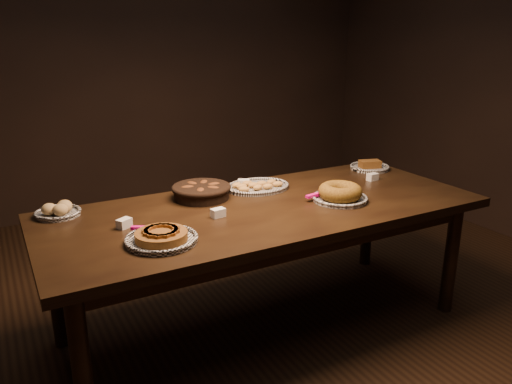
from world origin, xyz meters
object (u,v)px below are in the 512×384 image
bundt_cake_plate (340,194)px  madeleine_platter (257,186)px  buffet_table (266,218)px  apple_tart_plate (161,237)px

bundt_cake_plate → madeleine_platter: bearing=105.8°
madeleine_platter → bundt_cake_plate: (0.30, -0.42, 0.02)m
buffet_table → bundt_cake_plate: 0.44m
buffet_table → apple_tart_plate: 0.70m
apple_tart_plate → madeleine_platter: 0.92m
apple_tart_plate → bundt_cake_plate: 1.07m
buffet_table → madeleine_platter: 0.33m
buffet_table → madeleine_platter: madeleine_platter is taller
buffet_table → bundt_cake_plate: (0.41, -0.12, 0.11)m
bundt_cake_plate → apple_tart_plate: bearing=164.9°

